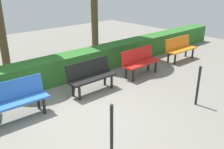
{
  "coord_description": "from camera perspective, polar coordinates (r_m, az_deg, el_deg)",
  "views": [
    {
      "loc": [
        2.68,
        4.1,
        2.92
      ],
      "look_at": [
        -1.37,
        -0.41,
        0.55
      ],
      "focal_mm": 39.55,
      "sensor_mm": 36.0,
      "label": 1
    }
  ],
  "objects": [
    {
      "name": "bench_red",
      "position": [
        7.89,
        6.46,
        3.18
      ],
      "size": [
        1.42,
        0.49,
        0.86
      ],
      "rotation": [
        0.0,
        0.0,
        0.03
      ],
      "color": "red",
      "rests_on": "ground_plane"
    },
    {
      "name": "railing_post_far",
      "position": [
        4.31,
        -0.09,
        -12.86
      ],
      "size": [
        0.06,
        0.06,
        1.0
      ],
      "primitive_type": "cylinder",
      "color": "black",
      "rests_on": "ground_plane"
    },
    {
      "name": "railing_post_mid",
      "position": [
        6.3,
        19.26,
        -2.51
      ],
      "size": [
        0.06,
        0.06,
        1.0
      ],
      "primitive_type": "cylinder",
      "color": "black",
      "rests_on": "ground_plane"
    },
    {
      "name": "hedge_row",
      "position": [
        7.66,
        -11.11,
        1.56
      ],
      "size": [
        15.67,
        0.69,
        0.75
      ],
      "primitive_type": "cube",
      "color": "#2D6B28",
      "rests_on": "ground_plane"
    },
    {
      "name": "ground_plane",
      "position": [
        5.71,
        -7.6,
        -9.65
      ],
      "size": [
        19.67,
        19.67,
        0.0
      ],
      "primitive_type": "plane",
      "color": "gray"
    },
    {
      "name": "bench_orange",
      "position": [
        9.69,
        15.42,
        6.01
      ],
      "size": [
        1.44,
        0.49,
        0.86
      ],
      "rotation": [
        0.0,
        0.0,
        -0.02
      ],
      "color": "orange",
      "rests_on": "ground_plane"
    },
    {
      "name": "bench_black",
      "position": [
        6.69,
        -4.87,
        -0.13
      ],
      "size": [
        1.4,
        0.47,
        0.86
      ],
      "rotation": [
        0.0,
        0.0,
        -0.01
      ],
      "color": "black",
      "rests_on": "ground_plane"
    },
    {
      "name": "bench_blue",
      "position": [
        5.78,
        -22.21,
        -5.34
      ],
      "size": [
        1.55,
        0.52,
        0.86
      ],
      "rotation": [
        0.0,
        0.0,
        -0.04
      ],
      "color": "blue",
      "rests_on": "ground_plane"
    }
  ]
}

